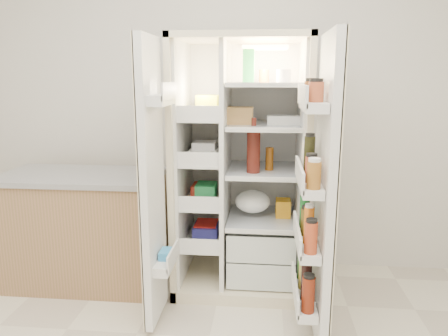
# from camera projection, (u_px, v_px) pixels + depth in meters

# --- Properties ---
(wall_back) EXTENTS (4.00, 0.02, 2.70)m
(wall_back) POSITION_uv_depth(u_px,v_px,m) (227.00, 100.00, 3.33)
(wall_back) COLOR silver
(wall_back) RESTS_ON floor
(refrigerator) EXTENTS (0.92, 0.70, 1.80)m
(refrigerator) POSITION_uv_depth(u_px,v_px,m) (244.00, 186.00, 3.11)
(refrigerator) COLOR beige
(refrigerator) RESTS_ON floor
(freezer_door) EXTENTS (0.15, 0.40, 1.72)m
(freezer_door) POSITION_uv_depth(u_px,v_px,m) (153.00, 186.00, 2.54)
(freezer_door) COLOR silver
(freezer_door) RESTS_ON floor
(fridge_door) EXTENTS (0.17, 0.58, 1.72)m
(fridge_door) POSITION_uv_depth(u_px,v_px,m) (321.00, 197.00, 2.36)
(fridge_door) COLOR silver
(fridge_door) RESTS_ON floor
(kitchen_counter) EXTENTS (1.16, 0.62, 0.84)m
(kitchen_counter) POSITION_uv_depth(u_px,v_px,m) (84.00, 228.00, 3.16)
(kitchen_counter) COLOR #976B4B
(kitchen_counter) RESTS_ON floor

